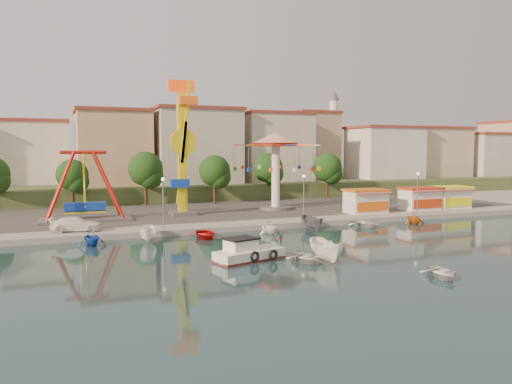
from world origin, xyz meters
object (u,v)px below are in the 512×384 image
rowboat_a (306,258)px  van (76,224)px  cabin_motorboat (248,254)px  skiff (326,250)px  pirate_ship_ride (85,188)px  kamikaze_tower (183,150)px  wave_swinger (276,153)px

rowboat_a → van: bearing=129.2°
cabin_motorboat → skiff: size_ratio=1.31×
skiff → pirate_ship_ride: bearing=127.9°
rowboat_a → pirate_ship_ride: bearing=117.7°
rowboat_a → kamikaze_tower: bearing=95.0°
wave_swinger → cabin_motorboat: wave_swinger is taller
cabin_motorboat → skiff: cabin_motorboat is taller
kamikaze_tower → wave_swinger: bearing=5.9°
kamikaze_tower → cabin_motorboat: size_ratio=2.74×
cabin_motorboat → skiff: 6.15m
kamikaze_tower → van: kamikaze_tower is taller
cabin_motorboat → skiff: (5.54, -2.65, 0.36)m
cabin_motorboat → pirate_ship_ride: bearing=98.7°
wave_swinger → skiff: (-8.14, -27.94, -7.31)m
pirate_ship_ride → skiff: bearing=-58.0°
pirate_ship_ride → kamikaze_tower: bearing=1.5°
skiff → rowboat_a: bearing=170.6°
wave_swinger → cabin_motorboat: (-13.68, -25.29, -7.66)m
pirate_ship_ride → rowboat_a: size_ratio=3.01×
kamikaze_tower → wave_swinger: 13.10m
rowboat_a → van: (-16.12, 18.28, 0.97)m
kamikaze_tower → van: bearing=-148.3°
pirate_ship_ride → cabin_motorboat: bearing=-65.3°
cabin_motorboat → rowboat_a: 4.58m
cabin_motorboat → rowboat_a: (3.99, -2.23, -0.19)m
pirate_ship_ride → cabin_motorboat: pirate_ship_ride is taller
pirate_ship_ride → van: pirate_ship_ride is taller
wave_swinger → van: bearing=-160.3°
kamikaze_tower → skiff: (4.89, -26.58, -7.72)m
wave_swinger → pirate_ship_ride: bearing=-176.2°
pirate_ship_ride → cabin_motorboat: 26.31m
kamikaze_tower → rowboat_a: 27.64m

